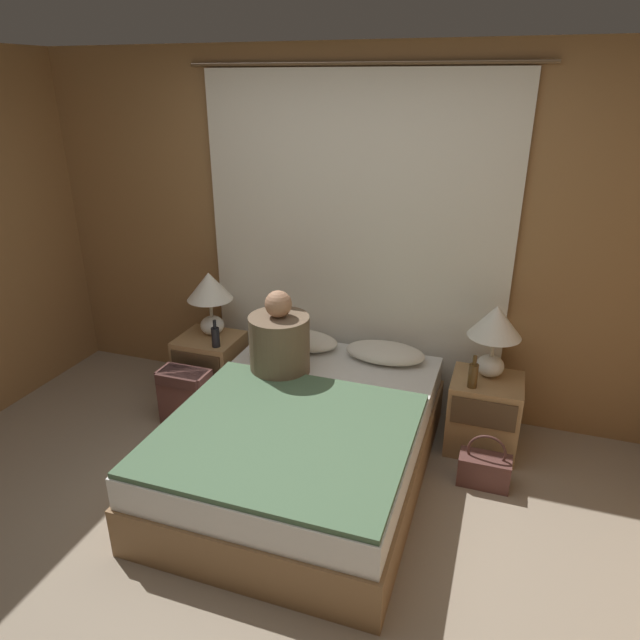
{
  "coord_description": "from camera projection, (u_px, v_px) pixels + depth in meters",
  "views": [
    {
      "loc": [
        1.03,
        -2.0,
        2.27
      ],
      "look_at": [
        0.0,
        1.0,
        0.93
      ],
      "focal_mm": 32.0,
      "sensor_mm": 36.0,
      "label": 1
    }
  ],
  "objects": [
    {
      "name": "backpack_on_floor",
      "position": [
        186.0,
        394.0,
        4.01
      ],
      "size": [
        0.36,
        0.2,
        0.41
      ],
      "color": "brown",
      "rests_on": "ground_plane"
    },
    {
      "name": "blanket_on_bed",
      "position": [
        286.0,
        432.0,
        3.11
      ],
      "size": [
        1.35,
        1.26,
        0.03
      ],
      "color": "#4C6B4C",
      "rests_on": "bed"
    },
    {
      "name": "lamp_left",
      "position": [
        210.0,
        292.0,
        4.17
      ],
      "size": [
        0.34,
        0.34,
        0.48
      ],
      "color": "silver",
      "rests_on": "nightstand_left"
    },
    {
      "name": "beer_bottle_on_left_stand",
      "position": [
        216.0,
        337.0,
        4.06
      ],
      "size": [
        0.06,
        0.06,
        0.2
      ],
      "color": "black",
      "rests_on": "nightstand_left"
    },
    {
      "name": "beer_bottle_on_right_stand",
      "position": [
        473.0,
        375.0,
        3.52
      ],
      "size": [
        0.06,
        0.06,
        0.22
      ],
      "color": "#513819",
      "rests_on": "nightstand_right"
    },
    {
      "name": "ground_plane",
      "position": [
        257.0,
        557.0,
        2.94
      ],
      "size": [
        16.0,
        16.0,
        0.0
      ],
      "primitive_type": "plane",
      "color": "gray"
    },
    {
      "name": "nightstand_right",
      "position": [
        484.0,
        414.0,
        3.73
      ],
      "size": [
        0.45,
        0.42,
        0.5
      ],
      "color": "#A87F51",
      "rests_on": "ground_plane"
    },
    {
      "name": "pillow_left",
      "position": [
        301.0,
        340.0,
        4.1
      ],
      "size": [
        0.55,
        0.3,
        0.12
      ],
      "color": "silver",
      "rests_on": "bed"
    },
    {
      "name": "bed",
      "position": [
        305.0,
        442.0,
        3.47
      ],
      "size": [
        1.41,
        1.9,
        0.48
      ],
      "color": "olive",
      "rests_on": "ground_plane"
    },
    {
      "name": "pillow_right",
      "position": [
        385.0,
        353.0,
        3.92
      ],
      "size": [
        0.55,
        0.3,
        0.12
      ],
      "color": "silver",
      "rests_on": "bed"
    },
    {
      "name": "curtain_panel",
      "position": [
        354.0,
        249.0,
        3.97
      ],
      "size": [
        2.34,
        0.02,
        2.38
      ],
      "color": "silver",
      "rests_on": "ground_plane"
    },
    {
      "name": "lamp_right",
      "position": [
        495.0,
        329.0,
        3.56
      ],
      "size": [
        0.34,
        0.34,
        0.48
      ],
      "color": "silver",
      "rests_on": "nightstand_right"
    },
    {
      "name": "person_left_in_bed",
      "position": [
        279.0,
        341.0,
        3.71
      ],
      "size": [
        0.4,
        0.4,
        0.57
      ],
      "color": "brown",
      "rests_on": "bed"
    },
    {
      "name": "nightstand_left",
      "position": [
        211.0,
        367.0,
        4.34
      ],
      "size": [
        0.45,
        0.42,
        0.5
      ],
      "color": "#A87F51",
      "rests_on": "ground_plane"
    },
    {
      "name": "handbag_on_floor",
      "position": [
        484.0,
        469.0,
        3.43
      ],
      "size": [
        0.31,
        0.16,
        0.35
      ],
      "color": "brown",
      "rests_on": "ground_plane"
    },
    {
      "name": "wall_back",
      "position": [
        356.0,
        237.0,
        4.0
      ],
      "size": [
        4.9,
        0.06,
        2.5
      ],
      "color": "olive",
      "rests_on": "ground_plane"
    }
  ]
}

